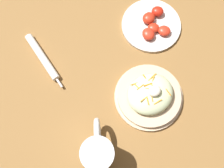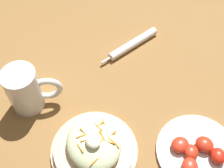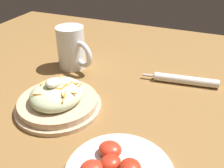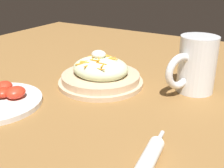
% 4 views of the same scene
% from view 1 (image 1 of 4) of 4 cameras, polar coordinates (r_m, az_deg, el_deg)
% --- Properties ---
extents(ground_plane, '(1.43, 1.43, 0.00)m').
position_cam_1_polar(ground_plane, '(0.85, 4.86, 0.56)').
color(ground_plane, olive).
extents(salad_plate, '(0.22, 0.22, 0.09)m').
position_cam_1_polar(salad_plate, '(0.81, 8.38, -2.51)').
color(salad_plate, '#D1B28E').
rests_on(salad_plate, ground_plane).
extents(beer_mug, '(0.09, 0.14, 0.14)m').
position_cam_1_polar(beer_mug, '(0.75, -3.07, -15.06)').
color(beer_mug, white).
rests_on(beer_mug, ground_plane).
extents(napkin_roll, '(0.05, 0.22, 0.03)m').
position_cam_1_polar(napkin_roll, '(0.89, -15.33, 5.80)').
color(napkin_roll, white).
rests_on(napkin_roll, ground_plane).
extents(tomato_plate, '(0.21, 0.21, 0.04)m').
position_cam_1_polar(tomato_plate, '(0.92, 8.94, 12.96)').
color(tomato_plate, silver).
rests_on(tomato_plate, ground_plane).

